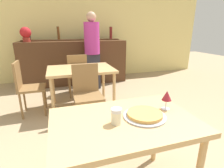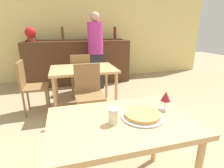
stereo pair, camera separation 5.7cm
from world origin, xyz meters
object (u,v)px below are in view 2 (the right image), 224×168
pizza_tray (143,115)px  cheese_shaker (113,116)px  chair_far_side_back (80,72)px  potted_plant (31,33)px  wine_glass (166,97)px  chair_far_side_front (89,90)px  chair_far_side_left (30,84)px  person_standing (96,49)px

pizza_tray → cheese_shaker: cheese_shaker is taller
chair_far_side_back → potted_plant: potted_plant is taller
pizza_tray → cheese_shaker: 0.24m
chair_far_side_back → potted_plant: (-0.99, 0.95, 0.75)m
pizza_tray → wine_glass: bearing=17.0°
chair_far_side_front → chair_far_side_left: (-0.88, 0.58, 0.00)m
chair_far_side_left → pizza_tray: chair_far_side_left is taller
chair_far_side_back → person_standing: (0.41, 0.42, 0.42)m
chair_far_side_back → wine_glass: (0.45, -2.40, 0.33)m
chair_far_side_left → cheese_shaker: bearing=-155.8°
wine_glass → chair_far_side_left: bearing=126.2°
chair_far_side_left → wine_glass: (1.33, -1.82, 0.33)m
chair_far_side_front → wine_glass: 1.36m
pizza_tray → cheese_shaker: bearing=-173.6°
chair_far_side_front → pizza_tray: bearing=-80.5°
chair_far_side_left → wine_glass: bearing=-143.8°
chair_far_side_back → pizza_tray: (0.22, -2.47, 0.23)m
chair_far_side_back → person_standing: person_standing is taller
pizza_tray → wine_glass: wine_glass is taller
chair_far_side_front → cheese_shaker: size_ratio=7.73×
cheese_shaker → wine_glass: bearing=11.8°
chair_far_side_back → chair_far_side_front: bearing=90.0°
person_standing → wine_glass: size_ratio=10.81×
chair_far_side_front → chair_far_side_left: bearing=146.6°
person_standing → potted_plant: size_ratio=5.24×
chair_far_side_left → person_standing: bearing=-52.3°
chair_far_side_back → potted_plant: size_ratio=2.70×
person_standing → potted_plant: bearing=159.3°
pizza_tray → person_standing: person_standing is taller
person_standing → wine_glass: bearing=-89.1°
person_standing → wine_glass: (0.04, -2.82, -0.09)m
chair_far_side_left → cheese_shaker: chair_far_side_left is taller
cheese_shaker → potted_plant: size_ratio=0.35×
chair_far_side_left → cheese_shaker: (0.86, -1.92, 0.27)m
chair_far_side_front → cheese_shaker: chair_far_side_front is taller
chair_far_side_back → potted_plant: bearing=-43.7°
chair_far_side_back → chair_far_side_left: size_ratio=1.00×
chair_far_side_left → cheese_shaker: 2.12m
chair_far_side_front → wine_glass: same height
cheese_shaker → person_standing: person_standing is taller
pizza_tray → cheese_shaker: (-0.24, -0.03, 0.04)m
chair_far_side_front → wine_glass: (0.45, -1.24, 0.33)m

